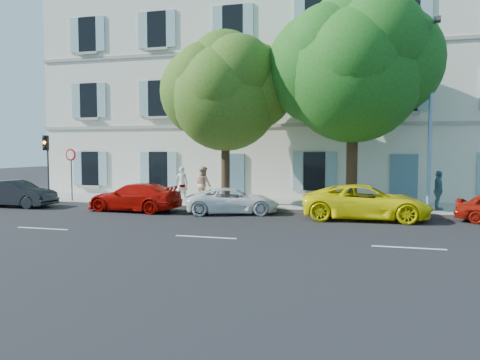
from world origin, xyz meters
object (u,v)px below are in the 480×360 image
(tree_left, at_px, (225,97))
(tree_right, at_px, (353,74))
(car_white_coupe, at_px, (232,201))
(traffic_light, at_px, (47,153))
(pedestrian_b, at_px, (203,185))
(car_yellow_supercar, at_px, (366,202))
(pedestrian_a, at_px, (182,184))
(pedestrian_c, at_px, (438,190))
(car_dark_sedan, at_px, (16,194))
(road_sign, at_px, (71,163))
(street_lamp, at_px, (431,106))
(car_red_coupe, at_px, (135,197))

(tree_left, xyz_separation_m, tree_right, (5.73, -0.13, 0.77))
(car_white_coupe, relative_size, tree_right, 0.44)
(traffic_light, relative_size, pedestrian_b, 1.86)
(car_yellow_supercar, bearing_deg, pedestrian_a, 67.78)
(tree_right, bearing_deg, pedestrian_c, 10.17)
(car_yellow_supercar, relative_size, traffic_light, 1.49)
(tree_left, bearing_deg, pedestrian_c, 3.13)
(pedestrian_b, height_order, pedestrian_c, pedestrian_b)
(car_dark_sedan, distance_m, pedestrian_b, 8.92)
(car_white_coupe, bearing_deg, traffic_light, 63.17)
(car_white_coupe, height_order, pedestrian_a, pedestrian_a)
(road_sign, height_order, street_lamp, street_lamp)
(car_yellow_supercar, relative_size, pedestrian_c, 2.91)
(road_sign, height_order, pedestrian_a, road_sign)
(pedestrian_c, bearing_deg, tree_left, 92.82)
(car_yellow_supercar, bearing_deg, pedestrian_c, -52.76)
(car_dark_sedan, xyz_separation_m, tree_right, (15.47, 2.14, 5.30))
(road_sign, xyz_separation_m, pedestrian_c, (17.26, 0.98, -1.04))
(car_dark_sedan, height_order, street_lamp, street_lamp)
(traffic_light, bearing_deg, street_lamp, -0.59)
(car_dark_sedan, bearing_deg, car_yellow_supercar, -90.33)
(car_yellow_supercar, xyz_separation_m, pedestrian_c, (2.97, 2.49, 0.31))
(car_red_coupe, xyz_separation_m, pedestrian_b, (2.33, 2.52, 0.42))
(car_red_coupe, xyz_separation_m, tree_left, (3.57, 2.15, 4.54))
(tree_right, bearing_deg, car_yellow_supercar, -71.46)
(road_sign, relative_size, pedestrian_a, 1.54)
(car_dark_sedan, xyz_separation_m, car_white_coupe, (10.59, 0.50, -0.08))
(road_sign, relative_size, street_lamp, 0.34)
(tree_right, height_order, pedestrian_b, tree_right)
(traffic_light, height_order, pedestrian_a, traffic_light)
(car_dark_sedan, height_order, traffic_light, traffic_light)
(car_red_coupe, bearing_deg, car_yellow_supercar, 95.25)
(street_lamp, bearing_deg, car_yellow_supercar, -146.93)
(car_dark_sedan, bearing_deg, pedestrian_b, -74.04)
(street_lamp, height_order, pedestrian_a, street_lamp)
(tree_right, distance_m, pedestrian_a, 9.84)
(pedestrian_c, bearing_deg, street_lamp, 150.69)
(pedestrian_a, bearing_deg, car_dark_sedan, 16.43)
(street_lamp, bearing_deg, traffic_light, 179.41)
(car_red_coupe, height_order, car_yellow_supercar, car_yellow_supercar)
(tree_left, bearing_deg, tree_right, -1.34)
(traffic_light, bearing_deg, pedestrian_a, 11.30)
(traffic_light, bearing_deg, car_dark_sedan, -93.94)
(car_white_coupe, relative_size, pedestrian_c, 2.34)
(car_yellow_supercar, distance_m, pedestrian_b, 7.95)
(pedestrian_c, bearing_deg, car_red_coupe, 101.33)
(tree_right, xyz_separation_m, pedestrian_c, (3.59, 0.64, -4.93))
(car_white_coupe, bearing_deg, pedestrian_b, 25.83)
(car_yellow_supercar, distance_m, tree_right, 5.60)
(tree_left, relative_size, pedestrian_c, 4.61)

